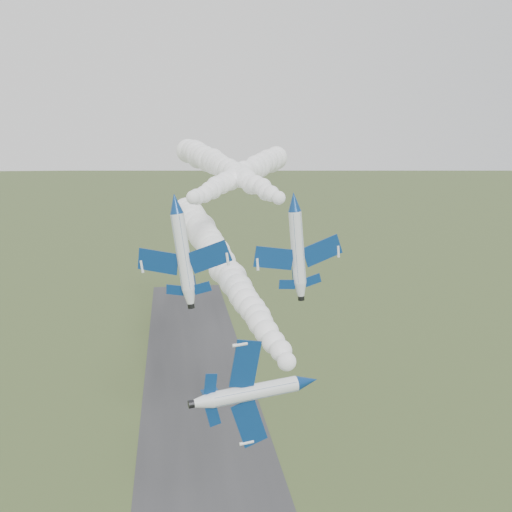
{
  "coord_description": "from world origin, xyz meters",
  "views": [
    {
      "loc": [
        -4.88,
        -46.98,
        53.49
      ],
      "look_at": [
        4.69,
        16.75,
        40.29
      ],
      "focal_mm": 40.0,
      "sensor_mm": 36.0,
      "label": 1
    }
  ],
  "objects": [
    {
      "name": "jet_pair_left",
      "position": [
        -4.38,
        20.0,
        46.19
      ],
      "size": [
        11.61,
        13.46,
        3.59
      ],
      "rotation": [
        0.0,
        -0.13,
        -0.37
      ],
      "color": "white"
    },
    {
      "name": "smoke_trail_jet_lead",
      "position": [
        1.99,
        33.83,
        36.24
      ],
      "size": [
        16.45,
        68.81,
        5.76
      ],
      "primitive_type": null,
      "rotation": [
        0.0,
        0.0,
        0.16
      ],
      "color": "white"
    },
    {
      "name": "jet_lead",
      "position": [
        6.29,
        -2.48,
        33.12
      ],
      "size": [
        3.18,
        11.33,
        9.35
      ],
      "rotation": [
        0.0,
        1.51,
        0.16
      ],
      "color": "white"
    },
    {
      "name": "runway",
      "position": [
        0.0,
        30.0,
        0.02
      ],
      "size": [
        24.0,
        260.0,
        0.04
      ],
      "primitive_type": "cube",
      "color": "#313133",
      "rests_on": "ground"
    },
    {
      "name": "smoke_trail_jet_pair_left",
      "position": [
        8.87,
        55.36,
        47.74
      ],
      "size": [
        29.56,
        65.46,
        5.13
      ],
      "primitive_type": null,
      "rotation": [
        0.0,
        0.0,
        -0.37
      ],
      "color": "white"
    },
    {
      "name": "jet_pair_right",
      "position": [
        9.8,
        19.76,
        46.19
      ],
      "size": [
        11.44,
        13.61,
        3.4
      ],
      "rotation": [
        0.0,
        -0.09,
        0.14
      ],
      "color": "white"
    },
    {
      "name": "smoke_trail_jet_pair_right",
      "position": [
        4.46,
        58.73,
        48.6
      ],
      "size": [
        15.76,
        72.3,
        5.64
      ],
      "primitive_type": null,
      "rotation": [
        0.0,
        0.0,
        0.14
      ],
      "color": "white"
    }
  ]
}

